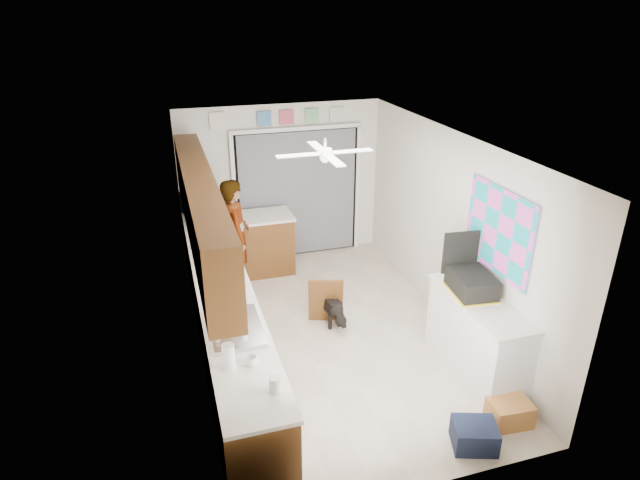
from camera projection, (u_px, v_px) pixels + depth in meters
floor at (329, 334)px, 6.85m from camera, size 5.00×5.00×0.00m
ceiling at (331, 142)px, 5.84m from camera, size 5.00×5.00×0.00m
wall_back at (282, 183)px, 8.53m from camera, size 3.20×0.00×3.20m
wall_front at (428, 373)px, 4.16m from camera, size 3.20×0.00×3.20m
wall_left at (193, 263)px, 5.92m from camera, size 0.00×5.00×5.00m
wall_right at (450, 230)px, 6.77m from camera, size 0.00×5.00×5.00m
left_base_cabinets at (225, 320)px, 6.33m from camera, size 0.60×4.80×0.90m
left_countertop at (223, 285)px, 6.14m from camera, size 0.62×4.80×0.04m
upper_cabinets at (201, 209)px, 5.92m from camera, size 0.32×4.00×0.80m
sink_basin at (236, 329)px, 5.25m from camera, size 0.50×0.76×0.06m
faucet at (216, 324)px, 5.16m from camera, size 0.03×0.03×0.22m
peninsula_base at (259, 245)px, 8.29m from camera, size 1.00×0.60×0.90m
peninsula_top at (258, 217)px, 8.10m from camera, size 1.04×0.64×0.04m
back_opening_recess at (298, 194)px, 8.65m from camera, size 2.00×0.06×2.10m
curtain_panel at (298, 195)px, 8.62m from camera, size 1.90×0.03×2.05m
door_trim_left at (235, 201)px, 8.36m from camera, size 0.06×0.04×2.10m
door_trim_right at (357, 189)px, 8.90m from camera, size 0.06×0.04×2.10m
door_trim_head at (297, 129)px, 8.19m from camera, size 2.10×0.04×0.06m
header_frame_1 at (264, 118)px, 8.01m from camera, size 0.22×0.02×0.22m
header_frame_2 at (287, 117)px, 8.11m from camera, size 0.22×0.02×0.22m
header_frame_3 at (312, 116)px, 8.21m from camera, size 0.22×0.02×0.22m
header_frame_4 at (337, 114)px, 8.32m from camera, size 0.22×0.02×0.22m
route66_sign at (217, 121)px, 7.83m from camera, size 0.22×0.02×0.26m
right_counter_base at (477, 338)px, 5.98m from camera, size 0.50×1.40×0.90m
right_counter_top at (481, 302)px, 5.79m from camera, size 0.54×1.44×0.04m
abstract_painting at (499, 231)px, 5.73m from camera, size 0.03×1.15×0.95m
ceiling_fan at (325, 153)px, 6.09m from camera, size 1.14×1.14×0.24m
microwave at (202, 205)px, 8.03m from camera, size 0.60×0.71×0.33m
cup at (251, 361)px, 4.74m from camera, size 0.14×0.14×0.09m
jar_a at (275, 385)px, 4.40m from camera, size 0.11×0.11×0.14m
jar_b at (243, 331)px, 5.14m from camera, size 0.09×0.09×0.11m
paper_towel_roll at (228, 357)px, 4.66m from camera, size 0.12×0.12×0.24m
suitcase at (472, 283)px, 5.89m from camera, size 0.46×0.59×0.23m
suitcase_rim at (471, 292)px, 5.93m from camera, size 0.50×0.62×0.02m
suitcase_lid at (460, 252)px, 6.04m from camera, size 0.42×0.07×0.50m
cardboard_box at (509, 413)px, 5.36m from camera, size 0.43×0.33×0.25m
navy_crate at (474, 435)px, 5.08m from camera, size 0.49×0.45×0.25m
cabinet_door_panel at (326, 300)px, 6.96m from camera, size 0.48×0.30×0.67m
man at (236, 236)px, 7.63m from camera, size 0.40×0.61×1.68m
dog at (330, 308)px, 7.02m from camera, size 0.32×0.58×0.43m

